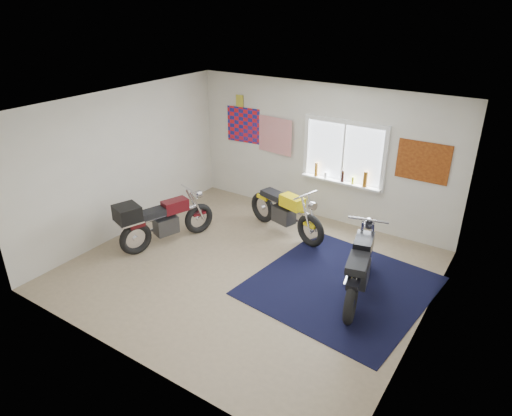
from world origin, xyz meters
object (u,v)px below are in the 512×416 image
Objects in this scene: navy_rug at (341,286)px; black_chrome_bike at (360,268)px; maroon_tourer at (160,220)px; yellow_triumph at (285,213)px.

navy_rug is 1.30× the size of black_chrome_bike.
black_chrome_bike reaches higher than maroon_tourer.
black_chrome_bike reaches higher than yellow_triumph.
yellow_triumph is 2.21m from black_chrome_bike.
black_chrome_bike reaches higher than navy_rug.
navy_rug is 1.40× the size of maroon_tourer.
yellow_triumph is 2.32m from maroon_tourer.
maroon_tourer is at bearing 85.91° from black_chrome_bike.
yellow_triumph is at bearing 47.28° from black_chrome_bike.
maroon_tourer is (-3.55, -0.54, 0.04)m from black_chrome_bike.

